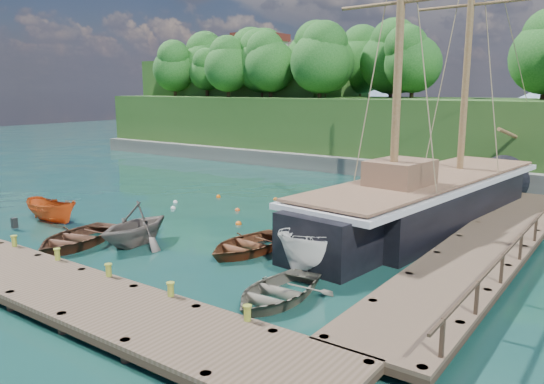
{
  "coord_description": "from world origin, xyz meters",
  "views": [
    {
      "loc": [
        16.49,
        -15.79,
        6.9
      ],
      "look_at": [
        2.01,
        4.44,
        2.0
      ],
      "focal_mm": 35.0,
      "sensor_mm": 36.0,
      "label": 1
    }
  ],
  "objects_px": {
    "rowboat_2": "(248,252)",
    "rowboat_3": "(276,300)",
    "cabin_boat_white": "(333,269)",
    "schooner": "(428,204)",
    "motorboat_orange": "(53,222)",
    "rowboat_0": "(76,245)",
    "rowboat_1": "(136,244)"
  },
  "relations": [
    {
      "from": "rowboat_3",
      "to": "motorboat_orange",
      "type": "relative_size",
      "value": 1.11
    },
    {
      "from": "rowboat_1",
      "to": "rowboat_3",
      "type": "bearing_deg",
      "value": -15.88
    },
    {
      "from": "rowboat_2",
      "to": "schooner",
      "type": "xyz_separation_m",
      "value": [
        4.62,
        9.02,
        1.06
      ]
    },
    {
      "from": "rowboat_2",
      "to": "motorboat_orange",
      "type": "xyz_separation_m",
      "value": [
        -11.5,
        -1.88,
        0.0
      ]
    },
    {
      "from": "rowboat_2",
      "to": "cabin_boat_white",
      "type": "bearing_deg",
      "value": 6.77
    },
    {
      "from": "rowboat_3",
      "to": "schooner",
      "type": "xyz_separation_m",
      "value": [
        0.59,
        12.61,
        1.06
      ]
    },
    {
      "from": "rowboat_2",
      "to": "motorboat_orange",
      "type": "relative_size",
      "value": 1.19
    },
    {
      "from": "cabin_boat_white",
      "to": "schooner",
      "type": "height_order",
      "value": "schooner"
    },
    {
      "from": "rowboat_1",
      "to": "schooner",
      "type": "distance_m",
      "value": 14.56
    },
    {
      "from": "schooner",
      "to": "motorboat_orange",
      "type": "bearing_deg",
      "value": -139.49
    },
    {
      "from": "rowboat_2",
      "to": "cabin_boat_white",
      "type": "distance_m",
      "value": 4.04
    },
    {
      "from": "schooner",
      "to": "cabin_boat_white",
      "type": "bearing_deg",
      "value": -87.4
    },
    {
      "from": "rowboat_2",
      "to": "rowboat_3",
      "type": "distance_m",
      "value": 5.4
    },
    {
      "from": "rowboat_2",
      "to": "rowboat_0",
      "type": "bearing_deg",
      "value": -148.32
    },
    {
      "from": "rowboat_2",
      "to": "rowboat_3",
      "type": "bearing_deg",
      "value": -38.62
    },
    {
      "from": "rowboat_3",
      "to": "cabin_boat_white",
      "type": "relative_size",
      "value": 0.78
    },
    {
      "from": "cabin_boat_white",
      "to": "rowboat_3",
      "type": "bearing_deg",
      "value": -72.34
    },
    {
      "from": "rowboat_1",
      "to": "cabin_boat_white",
      "type": "bearing_deg",
      "value": 8.71
    },
    {
      "from": "rowboat_2",
      "to": "rowboat_1",
      "type": "bearing_deg",
      "value": -153.8
    },
    {
      "from": "motorboat_orange",
      "to": "rowboat_0",
      "type": "bearing_deg",
      "value": -112.46
    },
    {
      "from": "rowboat_1",
      "to": "cabin_boat_white",
      "type": "xyz_separation_m",
      "value": [
        8.82,
        2.3,
        0.0
      ]
    },
    {
      "from": "rowboat_3",
      "to": "cabin_boat_white",
      "type": "bearing_deg",
      "value": 87.56
    },
    {
      "from": "rowboat_0",
      "to": "rowboat_1",
      "type": "bearing_deg",
      "value": 23.51
    },
    {
      "from": "rowboat_0",
      "to": "rowboat_1",
      "type": "distance_m",
      "value": 2.61
    },
    {
      "from": "rowboat_1",
      "to": "rowboat_2",
      "type": "distance_m",
      "value": 5.21
    },
    {
      "from": "rowboat_1",
      "to": "rowboat_2",
      "type": "bearing_deg",
      "value": 17.18
    },
    {
      "from": "rowboat_0",
      "to": "schooner",
      "type": "distance_m",
      "value": 17.12
    },
    {
      "from": "rowboat_2",
      "to": "cabin_boat_white",
      "type": "height_order",
      "value": "cabin_boat_white"
    },
    {
      "from": "rowboat_0",
      "to": "motorboat_orange",
      "type": "height_order",
      "value": "motorboat_orange"
    },
    {
      "from": "rowboat_3",
      "to": "motorboat_orange",
      "type": "bearing_deg",
      "value": 171.24
    },
    {
      "from": "motorboat_orange",
      "to": "cabin_boat_white",
      "type": "height_order",
      "value": "cabin_boat_white"
    },
    {
      "from": "rowboat_0",
      "to": "motorboat_orange",
      "type": "xyz_separation_m",
      "value": [
        -4.7,
        1.82,
        0.0
      ]
    }
  ]
}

